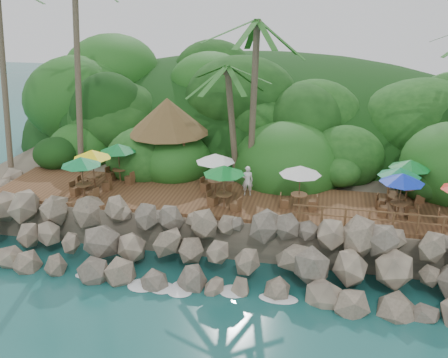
# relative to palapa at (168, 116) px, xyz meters

# --- Properties ---
(ground) EXTENTS (140.00, 140.00, 0.00)m
(ground) POSITION_rel_palapa_xyz_m (4.36, -9.82, -5.79)
(ground) COLOR #19514F
(ground) RESTS_ON ground
(land_base) EXTENTS (32.00, 25.20, 2.10)m
(land_base) POSITION_rel_palapa_xyz_m (4.36, 6.18, -4.74)
(land_base) COLOR gray
(land_base) RESTS_ON ground
(jungle_hill) EXTENTS (44.80, 28.00, 15.40)m
(jungle_hill) POSITION_rel_palapa_xyz_m (4.36, 13.68, -5.79)
(jungle_hill) COLOR #143811
(jungle_hill) RESTS_ON ground
(seawall) EXTENTS (29.00, 4.00, 2.30)m
(seawall) POSITION_rel_palapa_xyz_m (4.36, -7.82, -4.64)
(seawall) COLOR gray
(seawall) RESTS_ON ground
(terrace) EXTENTS (26.00, 5.00, 0.20)m
(terrace) POSITION_rel_palapa_xyz_m (4.36, -3.82, -3.59)
(terrace) COLOR brown
(terrace) RESTS_ON land_base
(jungle_foliage) EXTENTS (44.00, 16.00, 12.00)m
(jungle_foliage) POSITION_rel_palapa_xyz_m (4.36, 5.18, -5.79)
(jungle_foliage) COLOR #143811
(jungle_foliage) RESTS_ON ground
(foam_line) EXTENTS (25.20, 0.80, 0.06)m
(foam_line) POSITION_rel_palapa_xyz_m (4.36, -9.52, -5.76)
(foam_line) COLOR white
(foam_line) RESTS_ON ground
(palms) EXTENTS (33.41, 6.65, 13.06)m
(palms) POSITION_rel_palapa_xyz_m (4.76, -1.07, 6.02)
(palms) COLOR brown
(palms) RESTS_ON ground
(palapa) EXTENTS (5.07, 5.07, 4.60)m
(palapa) POSITION_rel_palapa_xyz_m (0.00, 0.00, 0.00)
(palapa) COLOR brown
(palapa) RESTS_ON ground
(dining_clusters) EXTENTS (21.47, 5.37, 2.36)m
(dining_clusters) POSITION_rel_palapa_xyz_m (6.54, -4.04, -1.53)
(dining_clusters) COLOR brown
(dining_clusters) RESTS_ON terrace
(railing) EXTENTS (8.30, 0.10, 1.00)m
(railing) POSITION_rel_palapa_xyz_m (12.45, -6.17, -2.88)
(railing) COLOR brown
(railing) RESTS_ON terrace
(waiter) EXTENTS (0.69, 0.53, 1.71)m
(waiter) POSITION_rel_palapa_xyz_m (5.54, -3.19, -2.63)
(waiter) COLOR white
(waiter) RESTS_ON terrace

